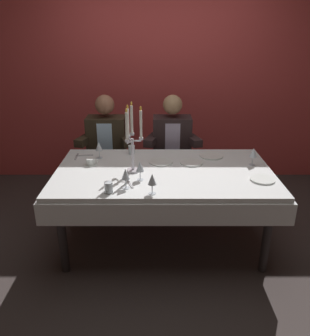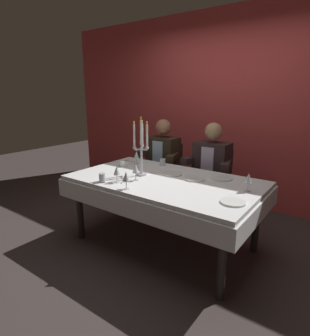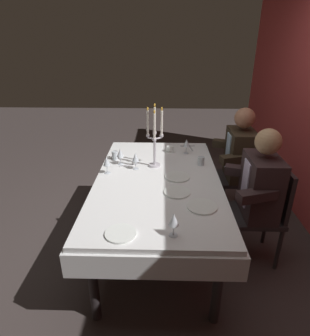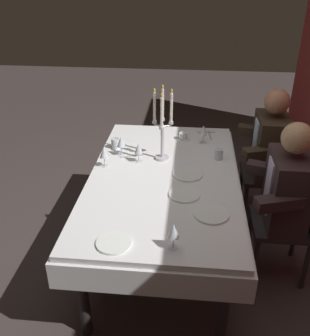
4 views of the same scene
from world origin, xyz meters
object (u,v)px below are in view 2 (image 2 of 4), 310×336
(seated_diner_1, at_px, (212,163))
(dinner_plate_2, at_px, (233,202))
(wine_glass_3, at_px, (136,169))
(seated_diner_0, at_px, (163,156))
(wine_glass_1, at_px, (248,179))
(dinner_plate_0, at_px, (221,178))
(wine_glass_2, at_px, (126,177))
(wine_glass_0, at_px, (136,155))
(dinner_plate_3, at_px, (195,179))
(water_tumbler_1, at_px, (163,162))
(wine_glass_4, at_px, (117,171))
(coffee_cup_0, at_px, (124,164))
(dining_table, at_px, (164,190))
(candelabra, at_px, (141,149))
(water_tumbler_0, at_px, (102,178))
(dinner_plate_1, at_px, (172,174))

(seated_diner_1, bearing_deg, dinner_plate_2, -57.83)
(wine_glass_3, distance_m, seated_diner_0, 1.18)
(wine_glass_1, distance_m, seated_diner_0, 1.63)
(dinner_plate_0, distance_m, wine_glass_2, 0.99)
(dinner_plate_0, height_order, wine_glass_3, wine_glass_3)
(seated_diner_0, bearing_deg, wine_glass_0, -89.20)
(dinner_plate_3, distance_m, seated_diner_1, 0.74)
(wine_glass_0, relative_size, water_tumbler_1, 1.93)
(wine_glass_4, height_order, coffee_cup_0, wine_glass_4)
(wine_glass_1, xyz_separation_m, coffee_cup_0, (-1.47, 0.01, -0.09))
(coffee_cup_0, distance_m, seated_diner_1, 1.09)
(dinner_plate_3, height_order, wine_glass_1, wine_glass_1)
(wine_glass_1, distance_m, seated_diner_1, 1.05)
(dining_table, distance_m, candelabra, 0.48)
(water_tumbler_0, distance_m, seated_diner_1, 1.44)
(dinner_plate_1, distance_m, wine_glass_3, 0.44)
(coffee_cup_0, xyz_separation_m, seated_diner_0, (0.05, 0.76, -0.03))
(candelabra, bearing_deg, dinner_plate_0, 26.85)
(candelabra, distance_m, dinner_plate_3, 0.62)
(dinner_plate_2, bearing_deg, water_tumbler_1, 150.18)
(candelabra, relative_size, dinner_plate_3, 2.85)
(dinner_plate_0, relative_size, wine_glass_4, 1.38)
(candelabra, height_order, wine_glass_3, candelabra)
(dinner_plate_1, height_order, water_tumbler_0, water_tumbler_0)
(dining_table, height_order, wine_glass_2, wine_glass_2)
(wine_glass_0, height_order, wine_glass_2, same)
(dinner_plate_1, relative_size, wine_glass_2, 1.36)
(wine_glass_2, bearing_deg, dinner_plate_2, 15.25)
(dinner_plate_0, relative_size, wine_glass_2, 1.38)
(wine_glass_1, bearing_deg, wine_glass_2, -147.24)
(seated_diner_1, bearing_deg, wine_glass_2, -98.85)
(wine_glass_4, relative_size, seated_diner_1, 0.13)
(candelabra, xyz_separation_m, seated_diner_0, (-0.35, 0.92, -0.28))
(dinner_plate_2, height_order, wine_glass_1, wine_glass_1)
(dinner_plate_1, relative_size, wine_glass_1, 1.36)
(water_tumbler_1, bearing_deg, dinner_plate_2, -29.82)
(dinner_plate_2, height_order, dinner_plate_3, same)
(wine_glass_4, xyz_separation_m, seated_diner_1, (0.42, 1.26, -0.12))
(wine_glass_0, bearing_deg, wine_glass_2, -56.15)
(dinner_plate_0, distance_m, dinner_plate_2, 0.65)
(wine_glass_1, bearing_deg, seated_diner_1, 132.17)
(water_tumbler_0, distance_m, coffee_cup_0, 0.62)
(wine_glass_1, xyz_separation_m, wine_glass_4, (-1.11, -0.49, -0.00))
(seated_diner_0, bearing_deg, seated_diner_1, 0.00)
(wine_glass_2, height_order, water_tumbler_1, wine_glass_2)
(wine_glass_1, distance_m, wine_glass_4, 1.22)
(wine_glass_1, relative_size, wine_glass_3, 1.00)
(dinner_plate_3, relative_size, wine_glass_0, 1.31)
(wine_glass_3, bearing_deg, coffee_cup_0, 144.33)
(dinner_plate_2, distance_m, dinner_plate_3, 0.67)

